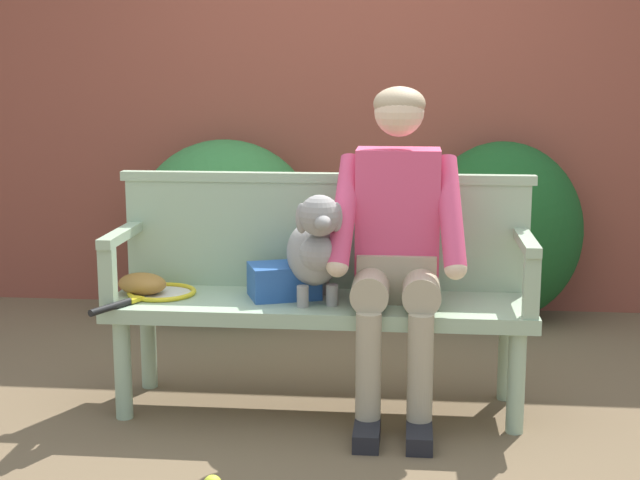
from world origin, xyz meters
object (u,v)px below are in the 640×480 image
at_px(person_seated, 397,237).
at_px(tennis_racket, 158,294).
at_px(baseball_glove, 142,284).
at_px(sports_bag, 284,281).
at_px(garden_bench, 320,314).
at_px(dog_on_bench, 315,248).

bearing_deg(person_seated, tennis_racket, 179.67).
height_order(person_seated, baseball_glove, person_seated).
distance_m(person_seated, sports_bag, 0.51).
relative_size(garden_bench, person_seated, 1.29).
distance_m(dog_on_bench, baseball_glove, 0.77).
height_order(tennis_racket, sports_bag, sports_bag).
bearing_deg(tennis_racket, person_seated, -0.33).
distance_m(garden_bench, person_seated, 0.46).
bearing_deg(tennis_racket, garden_bench, 0.58).
distance_m(person_seated, tennis_racket, 1.03).
relative_size(garden_bench, tennis_racket, 3.03).
relative_size(garden_bench, baseball_glove, 7.91).
bearing_deg(baseball_glove, sports_bag, 24.72).
bearing_deg(sports_bag, garden_bench, -8.63).
distance_m(person_seated, dog_on_bench, 0.33).
distance_m(dog_on_bench, tennis_racket, 0.71).
bearing_deg(person_seated, dog_on_bench, -172.43).
bearing_deg(dog_on_bench, sports_bag, 150.06).
bearing_deg(baseball_glove, person_seated, 22.43).
bearing_deg(garden_bench, sports_bag, 171.37).
relative_size(tennis_racket, sports_bag, 2.05).
height_order(person_seated, tennis_racket, person_seated).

